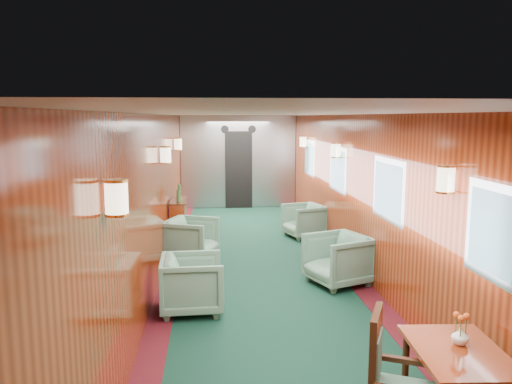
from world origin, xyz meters
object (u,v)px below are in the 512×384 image
armchair_left_near (192,284)px  armchair_right_near (338,260)px  dining_table (458,364)px  side_chair (392,377)px  armchair_right_far (304,221)px  credenza (179,221)px  armchair_left_far (191,239)px

armchair_left_near → armchair_right_near: bearing=-70.1°
dining_table → side_chair: size_ratio=0.92×
armchair_right_near → side_chair: bearing=-30.1°
side_chair → armchair_right_far: bearing=109.5°
dining_table → side_chair: 0.55m
credenza → armchair_left_near: bearing=-83.8°
side_chair → credenza: (-1.85, 6.09, -0.13)m
armchair_right_far → side_chair: bearing=-22.3°
side_chair → armchair_left_near: side_chair is taller
side_chair → armchair_right_near: (0.54, 3.55, -0.19)m
side_chair → armchair_right_near: 3.59m
side_chair → armchair_left_near: bearing=143.3°
dining_table → armchair_left_near: size_ratio=1.24×
credenza → armchair_left_far: 1.17m
side_chair → armchair_right_far: 6.42m
side_chair → armchair_left_near: 3.12m
armchair_left_far → armchair_right_far: 2.60m
side_chair → credenza: credenza is taller
armchair_right_near → dining_table: bearing=-21.4°
armchair_left_near → armchair_right_near: size_ratio=0.96×
armchair_right_far → armchair_left_far: bearing=-73.5°
armchair_right_near → armchair_right_far: 2.84m
credenza → side_chair: bearing=-73.1°
armchair_left_near → credenza: bearing=4.2°
dining_table → credenza: (-2.39, 5.97, -0.14)m
credenza → armchair_right_far: size_ratio=1.54×
dining_table → armchair_left_near: (-2.03, 2.62, -0.22)m
credenza → armchair_right_near: 3.49m
armchair_left_near → armchair_right_far: (2.07, 3.65, -0.02)m
dining_table → armchair_right_near: armchair_right_near is taller
credenza → armchair_right_near: size_ratio=1.41×
armchair_left_far → armchair_right_far: (2.17, 1.43, -0.02)m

